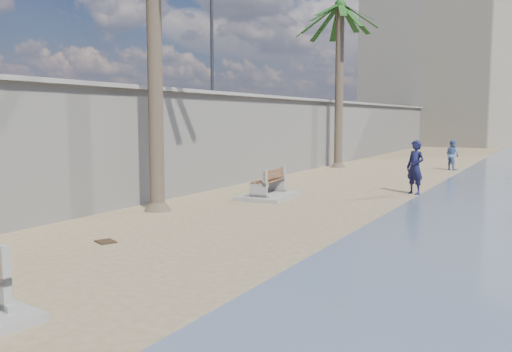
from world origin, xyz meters
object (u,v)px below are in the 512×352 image
at_px(person_a, 415,163).
at_px(person_b, 453,153).
at_px(bench_far, 268,186).
at_px(palm_back, 340,8).

distance_m(person_a, person_b, 9.86).
height_order(bench_far, person_b, person_b).
distance_m(bench_far, person_b, 13.58).
bearing_deg(person_b, palm_back, 52.46).
bearing_deg(palm_back, person_b, 14.25).
bearing_deg(palm_back, person_a, -54.79).
distance_m(bench_far, person_a, 5.22).
distance_m(palm_back, person_a, 12.61).
bearing_deg(bench_far, person_a, 38.22).
distance_m(palm_back, person_b, 9.45).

